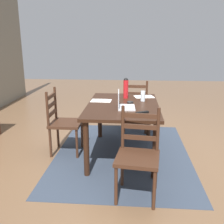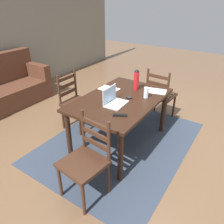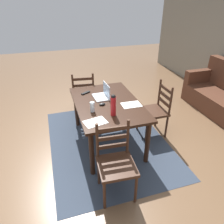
{
  "view_description": "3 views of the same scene",
  "coord_description": "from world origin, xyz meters",
  "px_view_note": "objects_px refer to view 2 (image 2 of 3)",
  "views": [
    {
      "loc": [
        -3.57,
        -0.13,
        1.65
      ],
      "look_at": [
        -0.15,
        0.14,
        0.68
      ],
      "focal_mm": 42.17,
      "sensor_mm": 36.0,
      "label": 1
    },
    {
      "loc": [
        -2.37,
        -1.43,
        2.03
      ],
      "look_at": [
        -0.14,
        0.05,
        0.58
      ],
      "focal_mm": 34.89,
      "sensor_mm": 36.0,
      "label": 2
    },
    {
      "loc": [
        2.83,
        -0.8,
        2.25
      ],
      "look_at": [
        0.0,
        0.08,
        0.57
      ],
      "focal_mm": 33.77,
      "sensor_mm": 36.0,
      "label": 3
    }
  ],
  "objects_px": {
    "computer_mouse": "(129,97)",
    "tv_remote": "(120,115)",
    "chair_right_near": "(160,95)",
    "laptop": "(113,100)",
    "chair_left_near": "(86,161)",
    "drinking_glass": "(146,93)",
    "chair_far_head": "(76,102)",
    "couch": "(1,89)",
    "dining_table": "(120,104)",
    "water_bottle": "(136,79)"
  },
  "relations": [
    {
      "from": "chair_left_near",
      "to": "drinking_glass",
      "type": "xyz_separation_m",
      "value": [
        1.25,
        -0.08,
        0.36
      ]
    },
    {
      "from": "tv_remote",
      "to": "chair_left_near",
      "type": "bearing_deg",
      "value": 145.17
    },
    {
      "from": "laptop",
      "to": "chair_left_near",
      "type": "bearing_deg",
      "value": -166.94
    },
    {
      "from": "chair_left_near",
      "to": "chair_far_head",
      "type": "bearing_deg",
      "value": 45.98
    },
    {
      "from": "chair_left_near",
      "to": "tv_remote",
      "type": "distance_m",
      "value": 0.67
    },
    {
      "from": "chair_left_near",
      "to": "couch",
      "type": "xyz_separation_m",
      "value": [
        0.81,
        2.87,
        -0.11
      ]
    },
    {
      "from": "laptop",
      "to": "water_bottle",
      "type": "xyz_separation_m",
      "value": [
        0.6,
        -0.02,
        0.1
      ]
    },
    {
      "from": "water_bottle",
      "to": "chair_far_head",
      "type": "bearing_deg",
      "value": 114.19
    },
    {
      "from": "chair_right_near",
      "to": "drinking_glass",
      "type": "relative_size",
      "value": 6.33
    },
    {
      "from": "computer_mouse",
      "to": "tv_remote",
      "type": "bearing_deg",
      "value": -168.9
    },
    {
      "from": "chair_far_head",
      "to": "couch",
      "type": "distance_m",
      "value": 1.82
    },
    {
      "from": "chair_right_near",
      "to": "laptop",
      "type": "relative_size",
      "value": 2.87
    },
    {
      "from": "computer_mouse",
      "to": "tv_remote",
      "type": "height_order",
      "value": "computer_mouse"
    },
    {
      "from": "couch",
      "to": "water_bottle",
      "type": "relative_size",
      "value": 5.75
    },
    {
      "from": "dining_table",
      "to": "tv_remote",
      "type": "bearing_deg",
      "value": -149.45
    },
    {
      "from": "couch",
      "to": "tv_remote",
      "type": "height_order",
      "value": "couch"
    },
    {
      "from": "chair_left_near",
      "to": "chair_far_head",
      "type": "distance_m",
      "value": 1.48
    },
    {
      "from": "chair_left_near",
      "to": "water_bottle",
      "type": "relative_size",
      "value": 3.04
    },
    {
      "from": "computer_mouse",
      "to": "water_bottle",
      "type": "bearing_deg",
      "value": 5.69
    },
    {
      "from": "chair_left_near",
      "to": "tv_remote",
      "type": "height_order",
      "value": "chair_left_near"
    },
    {
      "from": "dining_table",
      "to": "couch",
      "type": "xyz_separation_m",
      "value": [
        -0.22,
        2.67,
        -0.3
      ]
    },
    {
      "from": "tv_remote",
      "to": "dining_table",
      "type": "bearing_deg",
      "value": 0.85
    },
    {
      "from": "laptop",
      "to": "drinking_glass",
      "type": "relative_size",
      "value": 2.2
    },
    {
      "from": "water_bottle",
      "to": "tv_remote",
      "type": "height_order",
      "value": "water_bottle"
    },
    {
      "from": "dining_table",
      "to": "tv_remote",
      "type": "xyz_separation_m",
      "value": [
        -0.43,
        -0.26,
        0.1
      ]
    },
    {
      "from": "chair_right_near",
      "to": "computer_mouse",
      "type": "relative_size",
      "value": 9.5
    },
    {
      "from": "chair_right_near",
      "to": "computer_mouse",
      "type": "height_order",
      "value": "chair_right_near"
    },
    {
      "from": "dining_table",
      "to": "chair_left_near",
      "type": "xyz_separation_m",
      "value": [
        -1.03,
        -0.2,
        -0.2
      ]
    },
    {
      "from": "chair_right_near",
      "to": "drinking_glass",
      "type": "distance_m",
      "value": 0.89
    },
    {
      "from": "chair_far_head",
      "to": "tv_remote",
      "type": "height_order",
      "value": "chair_far_head"
    },
    {
      "from": "dining_table",
      "to": "laptop",
      "type": "relative_size",
      "value": 4.49
    },
    {
      "from": "chair_right_near",
      "to": "chair_far_head",
      "type": "relative_size",
      "value": 1.0
    },
    {
      "from": "computer_mouse",
      "to": "chair_right_near",
      "type": "bearing_deg",
      "value": -12.04
    },
    {
      "from": "chair_right_near",
      "to": "chair_left_near",
      "type": "bearing_deg",
      "value": -179.78
    },
    {
      "from": "chair_far_head",
      "to": "drinking_glass",
      "type": "distance_m",
      "value": 1.22
    },
    {
      "from": "chair_left_near",
      "to": "drinking_glass",
      "type": "relative_size",
      "value": 6.33
    },
    {
      "from": "dining_table",
      "to": "chair_left_near",
      "type": "bearing_deg",
      "value": -168.9
    },
    {
      "from": "computer_mouse",
      "to": "chair_left_near",
      "type": "bearing_deg",
      "value": 179.04
    },
    {
      "from": "chair_right_near",
      "to": "tv_remote",
      "type": "bearing_deg",
      "value": -177.59
    },
    {
      "from": "chair_left_near",
      "to": "chair_far_head",
      "type": "height_order",
      "value": "same"
    },
    {
      "from": "laptop",
      "to": "computer_mouse",
      "type": "relative_size",
      "value": 3.31
    },
    {
      "from": "couch",
      "to": "drinking_glass",
      "type": "xyz_separation_m",
      "value": [
        0.44,
        -2.95,
        0.47
      ]
    },
    {
      "from": "laptop",
      "to": "water_bottle",
      "type": "relative_size",
      "value": 1.06
    },
    {
      "from": "laptop",
      "to": "tv_remote",
      "type": "distance_m",
      "value": 0.34
    },
    {
      "from": "chair_far_head",
      "to": "drinking_glass",
      "type": "height_order",
      "value": "chair_far_head"
    },
    {
      "from": "laptop",
      "to": "drinking_glass",
      "type": "distance_m",
      "value": 0.5
    },
    {
      "from": "couch",
      "to": "computer_mouse",
      "type": "bearing_deg",
      "value": -84.0
    },
    {
      "from": "dining_table",
      "to": "chair_left_near",
      "type": "height_order",
      "value": "chair_left_near"
    },
    {
      "from": "couch",
      "to": "laptop",
      "type": "bearing_deg",
      "value": -89.49
    },
    {
      "from": "couch",
      "to": "drinking_glass",
      "type": "bearing_deg",
      "value": -81.47
    }
  ]
}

